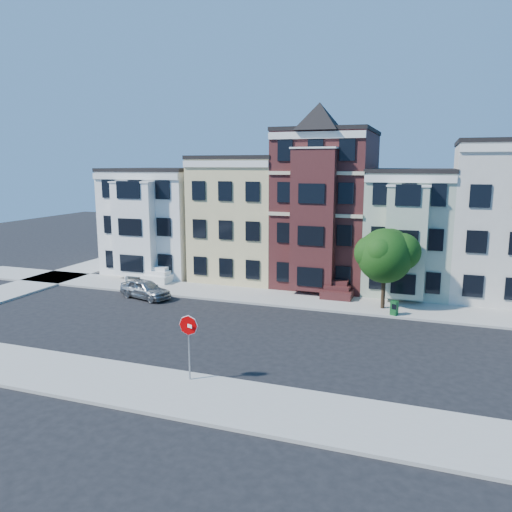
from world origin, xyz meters
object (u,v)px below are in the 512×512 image
at_px(parked_car, 145,289).
at_px(fire_hydrant, 126,283).
at_px(newspaper_box, 394,308).
at_px(street_tree, 385,259).
at_px(stop_sign, 189,344).

height_order(parked_car, fire_hydrant, parked_car).
bearing_deg(parked_car, newspaper_box, -70.10).
height_order(street_tree, parked_car, street_tree).
xyz_separation_m(fire_hydrant, stop_sign, (12.35, -13.40, 1.29)).
relative_size(street_tree, parked_car, 1.62).
height_order(newspaper_box, fire_hydrant, newspaper_box).
relative_size(street_tree, newspaper_box, 7.15).
bearing_deg(stop_sign, street_tree, 88.40).
xyz_separation_m(street_tree, stop_sign, (-7.00, -14.43, -1.63)).
bearing_deg(stop_sign, parked_car, 153.53).
relative_size(parked_car, newspaper_box, 4.42).
xyz_separation_m(newspaper_box, stop_sign, (-7.84, -13.05, 1.22)).
relative_size(parked_car, stop_sign, 1.22).
bearing_deg(street_tree, fire_hydrant, -176.96).
height_order(street_tree, fire_hydrant, street_tree).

